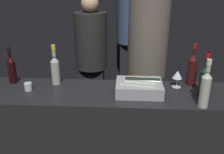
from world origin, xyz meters
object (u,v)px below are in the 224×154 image
at_px(red_wine_bottle_burgundy, 205,78).
at_px(person_blond_tee, 147,59).
at_px(red_wine_bottle_black_foil, 12,69).
at_px(person_in_hoodie, 91,55).
at_px(person_grey_polo, 130,32).
at_px(wine_glass, 177,75).
at_px(ice_bin_with_bottles, 139,87).
at_px(white_wine_bottle, 205,87).
at_px(candle_votive, 28,86).
at_px(rose_wine_bottle, 55,68).
at_px(red_wine_bottle_tall, 192,69).

height_order(red_wine_bottle_burgundy, person_blond_tee, person_blond_tee).
bearing_deg(red_wine_bottle_black_foil, person_in_hoodie, 63.34).
bearing_deg(red_wine_bottle_black_foil, person_grey_polo, 62.27).
height_order(wine_glass, person_in_hoodie, person_in_hoodie).
distance_m(ice_bin_with_bottles, wine_glass, 0.35).
distance_m(white_wine_bottle, person_blond_tee, 0.94).
height_order(ice_bin_with_bottles, white_wine_bottle, white_wine_bottle).
height_order(candle_votive, rose_wine_bottle, rose_wine_bottle).
height_order(red_wine_bottle_black_foil, red_wine_bottle_burgundy, red_wine_bottle_burgundy).
bearing_deg(person_grey_polo, candle_votive, 72.72).
bearing_deg(wine_glass, person_grey_polo, 100.75).
relative_size(candle_votive, white_wine_bottle, 0.18).
xyz_separation_m(candle_votive, red_wine_bottle_burgundy, (1.38, -0.02, 0.11)).
height_order(candle_votive, red_wine_bottle_burgundy, red_wine_bottle_burgundy).
xyz_separation_m(ice_bin_with_bottles, person_grey_polo, (-0.06, 2.09, 0.00)).
xyz_separation_m(red_wine_bottle_black_foil, person_grey_polo, (1.02, 1.95, -0.08)).
bearing_deg(candle_votive, red_wine_bottle_tall, 8.19).
bearing_deg(person_grey_polo, white_wine_bottle, 106.87).
distance_m(candle_votive, red_wine_bottle_tall, 1.36).
height_order(person_in_hoodie, person_blond_tee, person_blond_tee).
relative_size(rose_wine_bottle, person_grey_polo, 0.19).
relative_size(candle_votive, person_blond_tee, 0.03).
bearing_deg(red_wine_bottle_tall, wine_glass, -154.48).
xyz_separation_m(red_wine_bottle_tall, person_grey_polo, (-0.50, 1.90, -0.09)).
bearing_deg(red_wine_bottle_burgundy, person_grey_polo, 104.51).
xyz_separation_m(red_wine_bottle_black_foil, rose_wine_bottle, (0.38, -0.00, 0.01)).
xyz_separation_m(red_wine_bottle_tall, white_wine_bottle, (-0.00, -0.39, 0.00)).
xyz_separation_m(wine_glass, person_grey_polo, (-0.37, 1.96, -0.05)).
bearing_deg(person_grey_polo, person_blond_tee, 101.18).
xyz_separation_m(rose_wine_bottle, person_blond_tee, (0.81, 0.54, -0.07)).
distance_m(person_in_hoodie, person_blond_tee, 0.85).
xyz_separation_m(wine_glass, white_wine_bottle, (0.13, -0.33, 0.04)).
bearing_deg(person_blond_tee, wine_glass, 60.58).
height_order(red_wine_bottle_tall, person_grey_polo, person_grey_polo).
bearing_deg(rose_wine_bottle, wine_glass, -0.53).
xyz_separation_m(ice_bin_with_bottles, red_wine_bottle_burgundy, (0.49, -0.01, 0.09)).
distance_m(red_wine_bottle_tall, rose_wine_bottle, 1.15).
xyz_separation_m(wine_glass, person_in_hoodie, (-0.86, 1.08, -0.17)).
bearing_deg(person_grey_polo, red_wine_bottle_burgundy, 109.08).
relative_size(ice_bin_with_bottles, person_grey_polo, 0.20).
bearing_deg(ice_bin_with_bottles, red_wine_bottle_burgundy, -1.66).
height_order(red_wine_bottle_black_foil, person_grey_polo, person_grey_polo).
distance_m(rose_wine_bottle, white_wine_bottle, 1.19).
height_order(red_wine_bottle_burgundy, white_wine_bottle, white_wine_bottle).
bearing_deg(red_wine_bottle_black_foil, rose_wine_bottle, -0.43).
height_order(wine_glass, red_wine_bottle_tall, red_wine_bottle_tall).
distance_m(candle_votive, rose_wine_bottle, 0.26).
xyz_separation_m(ice_bin_with_bottles, white_wine_bottle, (0.44, -0.20, 0.10)).
bearing_deg(person_in_hoodie, person_grey_polo, -58.34).
bearing_deg(red_wine_bottle_tall, red_wine_bottle_black_foil, -178.15).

